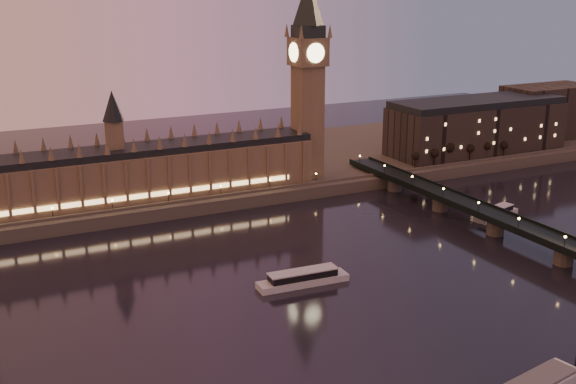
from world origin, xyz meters
name	(u,v)px	position (x,y,z in m)	size (l,w,h in m)	color
ground	(332,290)	(0.00, 0.00, 0.00)	(700.00, 700.00, 0.00)	black
far_embankment	(234,168)	(30.00, 165.00, 3.00)	(560.00, 130.00, 6.00)	#423D35
palace_of_westminster	(129,167)	(-40.12, 120.99, 21.71)	(180.00, 26.62, 52.00)	brown
big_ben	(308,66)	(53.99, 120.99, 63.95)	(17.68, 17.68, 104.00)	brown
westminster_bridge	(528,236)	(91.61, 0.00, 5.52)	(13.20, 260.00, 15.30)	black
city_block	(501,121)	(194.94, 130.93, 22.24)	(155.00, 45.00, 34.00)	black
bare_tree_0	(415,155)	(114.43, 109.00, 13.78)	(5.15, 5.15, 10.47)	black
bare_tree_1	(434,152)	(127.39, 109.00, 13.78)	(5.15, 5.15, 10.47)	black
bare_tree_2	(453,150)	(140.35, 109.00, 13.78)	(5.15, 5.15, 10.47)	black
bare_tree_3	(471,148)	(153.31, 109.00, 13.78)	(5.15, 5.15, 10.47)	black
bare_tree_4	(488,146)	(166.27, 109.00, 13.78)	(5.15, 5.15, 10.47)	black
bare_tree_5	(506,143)	(179.23, 109.00, 13.78)	(5.15, 5.15, 10.47)	black
cruise_boat_a	(303,278)	(-7.12, 8.60, 2.40)	(34.36, 9.23, 5.44)	silver
cruise_boat_b	(496,213)	(108.62, 37.03, 2.15)	(27.31, 12.97, 4.89)	silver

